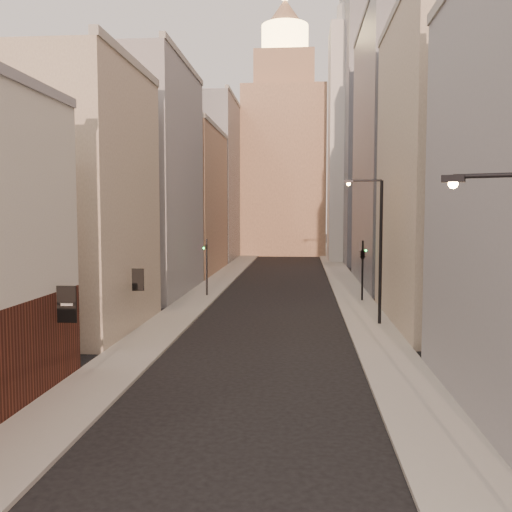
{
  "coord_description": "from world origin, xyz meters",
  "views": [
    {
      "loc": [
        2.13,
        -8.01,
        7.31
      ],
      "look_at": [
        -0.22,
        21.01,
        5.05
      ],
      "focal_mm": 40.0,
      "sensor_mm": 36.0,
      "label": 1
    }
  ],
  "objects": [
    {
      "name": "sidewalk_left",
      "position": [
        -6.5,
        55.0,
        0.07
      ],
      "size": [
        3.0,
        140.0,
        0.15
      ],
      "primitive_type": "cube",
      "color": "#9B988D",
      "rests_on": "ground"
    },
    {
      "name": "right_bldg_beige",
      "position": [
        12.0,
        30.0,
        10.0
      ],
      "size": [
        8.0,
        16.0,
        20.0
      ],
      "primitive_type": "cube",
      "color": "#9F907A",
      "rests_on": "ground"
    },
    {
      "name": "streetlamp_mid",
      "position": [
        6.89,
        28.73,
        5.34
      ],
      "size": [
        2.45,
        0.43,
        9.35
      ],
      "rotation": [
        0.0,
        0.0,
        -0.09
      ],
      "color": "black",
      "rests_on": "ground"
    },
    {
      "name": "sidewalk_right",
      "position": [
        6.5,
        55.0,
        0.07
      ],
      "size": [
        3.0,
        140.0,
        0.15
      ],
      "primitive_type": "cube",
      "color": "#9B988D",
      "rests_on": "ground"
    },
    {
      "name": "traffic_light_right",
      "position": [
        7.03,
        38.38,
        3.88
      ],
      "size": [
        0.74,
        0.74,
        5.0
      ],
      "rotation": [
        0.0,
        0.0,
        2.92
      ],
      "color": "black",
      "rests_on": "ground"
    },
    {
      "name": "traffic_light_left",
      "position": [
        -6.02,
        40.16,
        3.63
      ],
      "size": [
        0.6,
        0.53,
        5.0
      ],
      "rotation": [
        0.0,
        0.0,
        2.89
      ],
      "color": "black",
      "rests_on": "ground"
    },
    {
      "name": "white_tower",
      "position": [
        10.0,
        78.0,
        18.61
      ],
      "size": [
        8.0,
        8.0,
        41.5
      ],
      "color": "silver",
      "rests_on": "ground"
    },
    {
      "name": "clock_tower",
      "position": [
        -1.0,
        92.0,
        17.63
      ],
      "size": [
        14.0,
        14.0,
        44.9
      ],
      "color": "#8B6B53",
      "rests_on": "ground"
    },
    {
      "name": "highrise",
      "position": [
        18.0,
        78.0,
        25.66
      ],
      "size": [
        21.0,
        23.0,
        51.2
      ],
      "color": "gray",
      "rests_on": "ground"
    },
    {
      "name": "left_bldg_tan",
      "position": [
        -12.0,
        60.0,
        8.5
      ],
      "size": [
        8.0,
        18.0,
        17.0
      ],
      "primitive_type": "cube",
      "color": "#8B6B53",
      "rests_on": "ground"
    },
    {
      "name": "left_bldg_wingrid",
      "position": [
        -12.0,
        80.0,
        12.0
      ],
      "size": [
        8.0,
        20.0,
        24.0
      ],
      "primitive_type": "cube",
      "color": "gray",
      "rests_on": "ground"
    },
    {
      "name": "left_bldg_grey",
      "position": [
        -12.0,
        42.0,
        10.0
      ],
      "size": [
        8.0,
        16.0,
        20.0
      ],
      "primitive_type": "cube",
      "color": "gray",
      "rests_on": "ground"
    },
    {
      "name": "left_bldg_beige",
      "position": [
        -12.0,
        26.0,
        8.0
      ],
      "size": [
        8.0,
        12.0,
        16.0
      ],
      "primitive_type": "cube",
      "color": "#9F907A",
      "rests_on": "ground"
    },
    {
      "name": "right_bldg_wingrid",
      "position": [
        12.0,
        50.0,
        13.0
      ],
      "size": [
        8.0,
        20.0,
        26.0
      ],
      "primitive_type": "cube",
      "color": "gray",
      "rests_on": "ground"
    }
  ]
}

